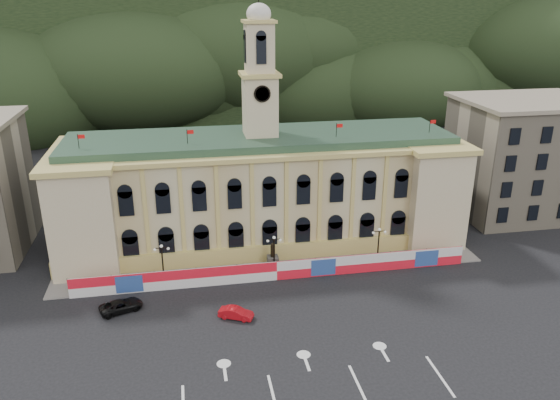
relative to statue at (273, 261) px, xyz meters
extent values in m
plane|color=black|center=(0.00, -18.00, -1.19)|extent=(260.00, 260.00, 0.00)
cube|color=black|center=(0.00, 112.00, 20.81)|extent=(230.00, 70.00, 44.00)
cube|color=#595651|center=(35.00, 92.00, 28.81)|extent=(22.00, 8.00, 14.00)
cube|color=#595651|center=(-48.00, 90.00, 24.81)|extent=(16.00, 7.00, 10.00)
cube|color=#C7BB8F|center=(0.00, 10.00, 5.81)|extent=(55.00, 15.00, 14.00)
cube|color=tan|center=(0.00, 2.20, 0.01)|extent=(56.00, 0.80, 2.40)
cube|color=tan|center=(0.00, 10.00, 13.11)|extent=(56.20, 16.20, 0.60)
cube|color=#2E4C38|center=(0.00, 10.00, 13.81)|extent=(53.00, 13.00, 1.20)
cube|color=beige|center=(-23.50, 9.00, 5.81)|extent=(8.00, 17.00, 14.00)
cube|color=beige|center=(23.50, 9.00, 5.81)|extent=(8.00, 17.00, 14.00)
cube|color=beige|center=(0.00, 10.00, 18.41)|extent=(4.40, 4.40, 8.00)
cube|color=tan|center=(0.00, 10.00, 22.61)|extent=(5.20, 5.20, 0.50)
cube|color=beige|center=(0.00, 10.00, 25.91)|extent=(3.60, 3.60, 6.50)
cube|color=tan|center=(0.00, 10.00, 29.31)|extent=(4.20, 4.20, 0.40)
cylinder|color=black|center=(0.00, 7.70, 20.41)|extent=(2.20, 0.20, 2.20)
ellipsoid|color=silver|center=(0.00, 10.00, 30.21)|extent=(3.20, 3.20, 2.72)
cube|color=tan|center=(43.00, 13.00, 7.81)|extent=(20.00, 16.00, 18.00)
cube|color=gray|center=(43.00, 13.00, 17.11)|extent=(21.00, 17.00, 0.60)
cube|color=red|center=(0.00, -3.00, 0.06)|extent=(50.00, 0.25, 2.50)
cube|color=#2B4A91|center=(-18.00, -3.14, 0.06)|extent=(3.20, 0.05, 2.20)
cube|color=#2B4A91|center=(6.00, -3.14, 0.06)|extent=(3.20, 0.05, 2.20)
cube|color=#2B4A91|center=(20.00, -3.14, 0.06)|extent=(3.20, 0.05, 2.20)
cube|color=slate|center=(0.00, -0.25, -1.11)|extent=(56.00, 5.50, 0.16)
cube|color=#595651|center=(0.00, 0.00, -0.29)|extent=(1.40, 1.40, 1.80)
cylinder|color=black|center=(0.00, 0.00, 1.41)|extent=(0.60, 0.60, 1.60)
sphere|color=black|center=(0.00, 0.00, 2.31)|extent=(0.44, 0.44, 0.44)
cylinder|color=black|center=(-14.00, -1.00, -1.04)|extent=(0.44, 0.44, 0.30)
cylinder|color=black|center=(-14.00, -1.00, 1.21)|extent=(0.18, 0.18, 4.80)
cube|color=black|center=(-14.00, -1.00, 3.51)|extent=(1.60, 0.08, 0.08)
sphere|color=silver|center=(-14.80, -1.00, 3.36)|extent=(0.36, 0.36, 0.36)
sphere|color=silver|center=(-13.20, -1.00, 3.36)|extent=(0.36, 0.36, 0.36)
sphere|color=silver|center=(-14.00, -1.00, 3.76)|extent=(0.40, 0.40, 0.40)
cylinder|color=black|center=(0.00, -1.00, -1.04)|extent=(0.44, 0.44, 0.30)
cylinder|color=black|center=(0.00, -1.00, 1.21)|extent=(0.18, 0.18, 4.80)
cube|color=black|center=(0.00, -1.00, 3.51)|extent=(1.60, 0.08, 0.08)
sphere|color=silver|center=(-0.80, -1.00, 3.36)|extent=(0.36, 0.36, 0.36)
sphere|color=silver|center=(0.80, -1.00, 3.36)|extent=(0.36, 0.36, 0.36)
sphere|color=silver|center=(0.00, -1.00, 3.76)|extent=(0.40, 0.40, 0.40)
cylinder|color=black|center=(14.00, -1.00, -1.04)|extent=(0.44, 0.44, 0.30)
cylinder|color=black|center=(14.00, -1.00, 1.21)|extent=(0.18, 0.18, 4.80)
cube|color=black|center=(14.00, -1.00, 3.51)|extent=(1.60, 0.08, 0.08)
sphere|color=silver|center=(13.20, -1.00, 3.36)|extent=(0.36, 0.36, 0.36)
sphere|color=silver|center=(14.80, -1.00, 3.36)|extent=(0.36, 0.36, 0.36)
sphere|color=silver|center=(14.00, -1.00, 3.76)|extent=(0.40, 0.40, 0.40)
imported|color=#B60D15|center=(-5.98, -10.75, -0.55)|extent=(4.26, 4.88, 1.27)
imported|color=black|center=(-18.66, -6.94, -0.52)|extent=(5.35, 6.27, 1.34)
camera|label=1|loc=(-10.46, -62.88, 32.76)|focal=35.00mm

